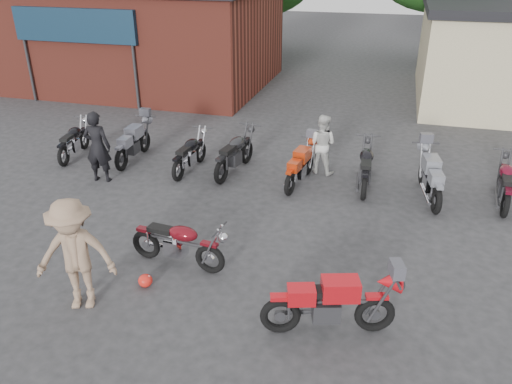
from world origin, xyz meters
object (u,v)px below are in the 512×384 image
(row_bike_2, at_px, (190,152))
(row_bike_3, at_px, (235,151))
(row_bike_1, at_px, (133,141))
(person_tan, at_px, (75,255))
(person_dark, at_px, (98,147))
(person_light, at_px, (322,144))
(sportbike, at_px, (331,301))
(row_bike_7, at_px, (506,181))
(vintage_motorcycle, at_px, (178,241))
(row_bike_4, at_px, (300,164))
(row_bike_6, at_px, (431,175))
(row_bike_5, at_px, (366,165))
(helmet, at_px, (145,281))
(row_bike_0, at_px, (73,139))

(row_bike_2, xyz_separation_m, row_bike_3, (1.22, 0.22, 0.06))
(row_bike_1, bearing_deg, person_tan, -161.57)
(person_dark, distance_m, person_light, 5.85)
(sportbike, bearing_deg, row_bike_1, 121.71)
(row_bike_1, height_order, row_bike_3, row_bike_3)
(sportbike, xyz_separation_m, row_bike_7, (3.34, 5.60, -0.02))
(sportbike, bearing_deg, vintage_motorcycle, 143.68)
(row_bike_1, xyz_separation_m, row_bike_2, (1.85, -0.27, -0.04))
(row_bike_4, height_order, row_bike_6, row_bike_6)
(person_dark, xyz_separation_m, row_bike_4, (5.07, 1.19, -0.39))
(person_tan, xyz_separation_m, row_bike_7, (7.48, 6.08, -0.43))
(row_bike_3, bearing_deg, row_bike_4, -89.55)
(person_light, distance_m, row_bike_4, 1.02)
(row_bike_1, distance_m, row_bike_7, 9.78)
(vintage_motorcycle, bearing_deg, person_tan, -119.66)
(sportbike, relative_size, row_bike_1, 1.01)
(vintage_motorcycle, distance_m, row_bike_4, 4.55)
(person_dark, bearing_deg, row_bike_5, -174.97)
(row_bike_4, bearing_deg, row_bike_3, 90.40)
(row_bike_2, bearing_deg, helmet, -162.95)
(row_bike_0, height_order, row_bike_1, row_bike_1)
(row_bike_1, relative_size, row_bike_4, 1.06)
(row_bike_5, bearing_deg, row_bike_7, -94.23)
(row_bike_2, bearing_deg, person_tan, -172.08)
(row_bike_5, bearing_deg, row_bike_6, -102.63)
(vintage_motorcycle, xyz_separation_m, row_bike_2, (-1.56, 4.35, -0.01))
(person_light, relative_size, row_bike_0, 0.86)
(row_bike_0, distance_m, row_bike_6, 9.88)
(sportbike, relative_size, person_light, 1.26)
(person_light, distance_m, person_tan, 7.39)
(vintage_motorcycle, xyz_separation_m, helmet, (-0.33, -0.78, -0.44))
(row_bike_0, xyz_separation_m, row_bike_5, (8.32, 0.22, 0.05))
(row_bike_2, bearing_deg, person_light, -72.50)
(helmet, height_order, person_dark, person_dark)
(person_light, bearing_deg, sportbike, 113.60)
(row_bike_7, bearing_deg, helmet, 133.42)
(row_bike_2, bearing_deg, row_bike_6, -86.52)
(person_light, bearing_deg, row_bike_1, 19.66)
(vintage_motorcycle, relative_size, person_light, 1.18)
(person_light, height_order, row_bike_3, person_light)
(person_tan, xyz_separation_m, row_bike_5, (4.23, 6.14, -0.41))
(person_light, relative_size, row_bike_6, 0.77)
(row_bike_1, xyz_separation_m, row_bike_3, (3.06, -0.05, 0.02))
(row_bike_0, distance_m, row_bike_5, 8.32)
(row_bike_0, bearing_deg, person_dark, -137.08)
(row_bike_3, relative_size, row_bike_4, 1.10)
(row_bike_1, height_order, row_bike_2, row_bike_1)
(helmet, relative_size, row_bike_5, 0.13)
(helmet, distance_m, row_bike_6, 7.18)
(row_bike_3, distance_m, row_bike_4, 1.86)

